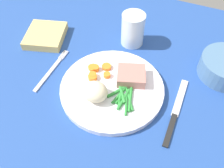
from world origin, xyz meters
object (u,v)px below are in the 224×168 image
at_px(dinner_plate, 112,88).
at_px(fork, 51,70).
at_px(napkin, 46,35).
at_px(meat_portion, 131,76).
at_px(knife, 175,112).
at_px(water_glass, 133,31).

bearing_deg(dinner_plate, fork, -179.19).
xyz_separation_m(fork, napkin, (-0.09, 0.11, 0.01)).
relative_size(dinner_plate, napkin, 2.19).
distance_m(dinner_plate, meat_portion, 0.06).
xyz_separation_m(meat_portion, fork, (-0.22, -0.04, -0.03)).
bearing_deg(knife, water_glass, 134.93).
distance_m(dinner_plate, fork, 0.18).
distance_m(fork, water_glass, 0.26).
bearing_deg(dinner_plate, knife, -0.97).
height_order(dinner_plate, meat_portion, meat_portion).
relative_size(meat_portion, napkin, 0.59).
relative_size(fork, water_glass, 1.68).
distance_m(meat_portion, napkin, 0.31).
bearing_deg(water_glass, meat_portion, -70.93).
bearing_deg(meat_portion, knife, -18.70).
relative_size(water_glass, napkin, 0.81).
height_order(water_glass, napkin, water_glass).
bearing_deg(napkin, dinner_plate, -21.65).
xyz_separation_m(meat_portion, water_glass, (-0.05, 0.15, 0.01)).
xyz_separation_m(knife, water_glass, (-0.19, 0.20, 0.04)).
relative_size(dinner_plate, fork, 1.61).
bearing_deg(water_glass, knife, -47.04).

